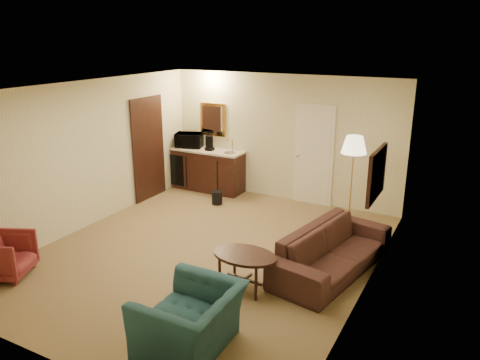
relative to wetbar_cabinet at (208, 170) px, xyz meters
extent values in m
plane|color=brown|center=(1.65, -2.72, -0.46)|extent=(6.00, 6.00, 0.00)
cube|color=beige|center=(1.65, 0.28, 0.84)|extent=(5.00, 0.02, 2.60)
cube|color=beige|center=(-0.85, -2.72, 0.84)|extent=(0.02, 6.00, 2.60)
cube|color=beige|center=(4.15, -2.72, 0.84)|extent=(0.02, 6.00, 2.60)
cube|color=white|center=(1.65, -2.72, 2.14)|extent=(5.00, 6.00, 0.02)
cube|color=#F0E3C4|center=(2.35, 0.25, 0.56)|extent=(0.82, 0.06, 2.05)
cube|color=black|center=(-0.82, -1.02, 0.59)|extent=(0.06, 0.98, 2.10)
cube|color=gold|center=(0.00, 0.25, 1.09)|extent=(0.62, 0.04, 0.72)
cube|color=black|center=(4.11, -2.32, 1.09)|extent=(0.06, 0.90, 0.70)
cube|color=#341810|center=(0.00, 0.00, 0.00)|extent=(1.64, 0.58, 0.92)
imported|color=black|center=(3.60, -2.37, -0.02)|extent=(1.08, 2.34, 0.88)
imported|color=#1F4D4E|center=(2.75, -4.84, 0.01)|extent=(0.73, 1.10, 0.95)
imported|color=maroon|center=(-0.50, -4.72, -0.12)|extent=(0.85, 0.87, 0.69)
cube|color=black|center=(2.69, -3.42, -0.20)|extent=(0.96, 0.70, 0.52)
cube|color=#B9933D|center=(3.35, -0.56, 0.38)|extent=(0.56, 0.56, 1.68)
cylinder|color=black|center=(0.65, -0.72, -0.32)|extent=(0.28, 0.28, 0.27)
imported|color=black|center=(-0.50, 0.02, 0.66)|extent=(0.66, 0.49, 0.40)
cylinder|color=black|center=(0.06, -0.02, 0.62)|extent=(0.19, 0.19, 0.32)
camera|label=1|loc=(5.32, -8.49, 2.89)|focal=35.00mm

